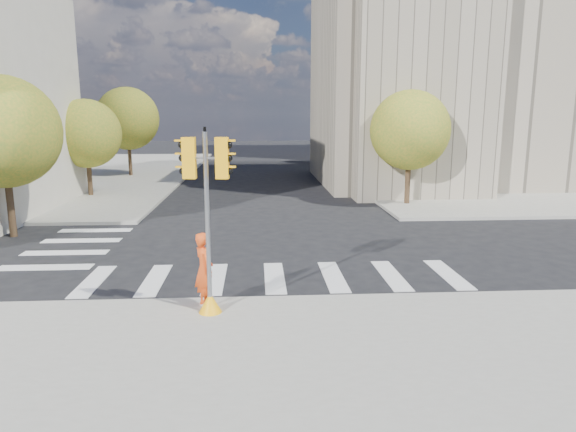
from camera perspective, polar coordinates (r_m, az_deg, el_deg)
The scene contains 15 objects.
ground at distance 17.64m, azimuth -1.42°, elevation -4.84°, with size 160.00×160.00×0.00m, color black.
sidewalk_far_right at distance 47.87m, azimuth 22.07°, elevation 4.67°, with size 28.00×40.00×0.15m, color gray.
sidewalk_far_left at distance 47.36m, azimuth -27.76°, elevation 4.14°, with size 28.00×40.00×0.15m, color gray.
civic_building at distance 39.60m, azimuth 21.29°, elevation 13.96°, with size 26.00×16.00×19.39m.
office_tower at distance 63.93m, azimuth 18.36°, elevation 19.82°, with size 20.00×18.00×30.00m, color #9EA0A3.
tree_lw_near at distance 23.17m, azimuth -29.13°, elevation 8.16°, with size 4.40×4.40×6.41m.
tree_lw_mid at distance 32.50m, azimuth -21.50°, elevation 8.50°, with size 4.00×4.00×5.77m.
tree_lw_far at distance 42.12m, azimuth -17.40°, elevation 10.28°, with size 4.80×4.80×6.95m.
tree_re_near at distance 28.14m, azimuth 13.39°, elevation 9.26°, with size 4.20×4.20×6.16m.
tree_re_mid at distance 39.77m, azimuth 8.37°, elevation 10.37°, with size 4.60×4.60×6.66m.
tree_re_far at distance 51.59m, azimuth 5.60°, elevation 10.08°, with size 4.00×4.00×5.88m.
lamp_near at distance 32.11m, azimuth 12.23°, elevation 10.46°, with size 0.35×0.18×8.11m.
lamp_far at distance 45.75m, azimuth 7.45°, elevation 10.78°, with size 0.35×0.18×8.11m.
traffic_signal at distance 12.29m, azimuth -8.88°, elevation -2.32°, with size 1.07×0.56×4.46m.
photographer at distance 12.98m, azimuth -9.30°, elevation -5.90°, with size 0.69×0.45×1.89m, color #DE4714.
Camera 1 is at (-0.61, -16.94, 4.90)m, focal length 32.00 mm.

